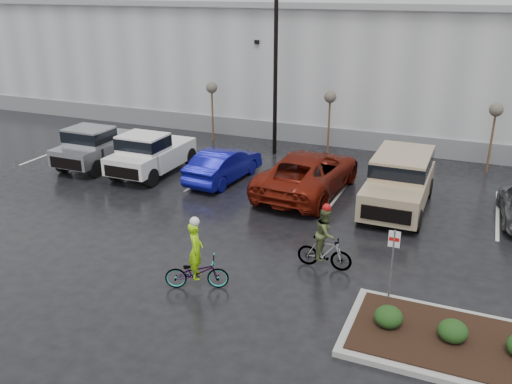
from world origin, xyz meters
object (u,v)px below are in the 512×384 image
at_px(sapling_east, 496,114).
at_px(pickup_silver, 103,144).
at_px(cyclist_olive, 325,245).
at_px(lamppost, 276,38).
at_px(sapling_mid, 330,100).
at_px(suv_tan, 399,183).
at_px(fire_lane_sign, 392,258).
at_px(sapling_west, 212,91).
at_px(car_blue, 224,165).
at_px(pickup_white, 155,151).
at_px(car_red, 308,172).
at_px(cyclist_hivis, 197,266).

xyz_separation_m(sapling_east, pickup_silver, (-16.94, -5.66, -1.75)).
bearing_deg(cyclist_olive, lamppost, 27.04).
bearing_deg(sapling_mid, suv_tan, -53.47).
xyz_separation_m(sapling_mid, fire_lane_sign, (5.30, -12.80, -1.32)).
bearing_deg(sapling_west, sapling_east, 0.00).
bearing_deg(car_blue, pickup_white, 7.24).
relative_size(fire_lane_sign, pickup_white, 0.42).
distance_m(pickup_silver, car_red, 10.18).
distance_m(car_blue, suv_tan, 7.51).
bearing_deg(sapling_west, car_blue, -58.69).
height_order(fire_lane_sign, cyclist_olive, fire_lane_sign).
bearing_deg(suv_tan, car_blue, 177.40).
bearing_deg(car_blue, cyclist_olive, 141.96).
distance_m(lamppost, pickup_white, 7.77).
relative_size(sapling_west, pickup_silver, 0.62).
height_order(lamppost, fire_lane_sign, lamppost).
xyz_separation_m(sapling_east, car_blue, (-10.59, -5.61, -2.01)).
height_order(sapling_west, pickup_silver, sapling_west).
distance_m(sapling_west, car_blue, 6.87).
xyz_separation_m(lamppost, fire_lane_sign, (7.80, -11.80, -4.28)).
distance_m(car_red, cyclist_hivis, 8.45).
distance_m(sapling_west, cyclist_olive, 15.14).
height_order(sapling_mid, cyclist_olive, sapling_mid).
relative_size(pickup_silver, car_red, 0.84).
xyz_separation_m(sapling_east, car_red, (-6.77, -5.57, -1.87)).
height_order(lamppost, pickup_silver, lamppost).
height_order(sapling_east, pickup_white, sapling_east).
height_order(lamppost, car_red, lamppost).
xyz_separation_m(sapling_west, car_blue, (3.41, -5.61, -2.01)).
height_order(sapling_east, cyclist_hivis, sapling_east).
bearing_deg(pickup_silver, car_blue, 0.49).
xyz_separation_m(sapling_east, cyclist_olive, (-4.35, -11.50, -1.95)).
bearing_deg(cyclist_olive, sapling_east, -21.97).
height_order(sapling_mid, sapling_east, same).
bearing_deg(sapling_east, cyclist_olive, -110.74).
xyz_separation_m(fire_lane_sign, pickup_white, (-11.79, 7.08, -0.43)).
relative_size(sapling_west, cyclist_hivis, 1.47).
xyz_separation_m(lamppost, cyclist_olive, (5.65, -10.50, -4.91)).
relative_size(fire_lane_sign, suv_tan, 0.43).
distance_m(sapling_west, suv_tan, 12.54).
xyz_separation_m(sapling_east, cyclist_hivis, (-7.34, -14.00, -2.05)).
bearing_deg(car_blue, sapling_mid, -113.51).
bearing_deg(pickup_white, cyclist_olive, -30.96).
bearing_deg(lamppost, sapling_west, 165.96).
xyz_separation_m(sapling_mid, cyclist_hivis, (0.16, -14.00, -2.05)).
bearing_deg(sapling_west, car_red, -37.60).
bearing_deg(car_blue, car_red, -174.10).
height_order(sapling_east, fire_lane_sign, sapling_east).
height_order(pickup_white, car_red, pickup_white).
height_order(car_blue, cyclist_hivis, cyclist_hivis).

